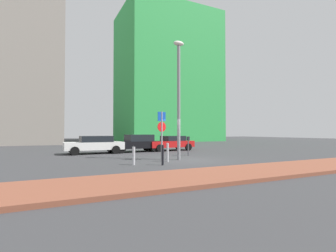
{
  "coord_description": "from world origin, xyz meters",
  "views": [
    {
      "loc": [
        -7.72,
        -13.22,
        1.71
      ],
      "look_at": [
        -0.37,
        1.86,
        2.1
      ],
      "focal_mm": 26.86,
      "sensor_mm": 36.0,
      "label": 1
    }
  ],
  "objects": [
    {
      "name": "ground_plane",
      "position": [
        0.0,
        0.0,
        0.0
      ],
      "size": [
        120.0,
        120.0,
        0.0
      ],
      "primitive_type": "plane",
      "color": "#38383A"
    },
    {
      "name": "traffic_bollard_near",
      "position": [
        -1.45,
        -0.3,
        0.54
      ],
      "size": [
        0.13,
        0.13,
        1.07
      ],
      "primitive_type": "cylinder",
      "color": "#B7B7BC",
      "rests_on": "ground"
    },
    {
      "name": "traffic_bollard_mid",
      "position": [
        -2.3,
        -1.49,
        0.52
      ],
      "size": [
        0.12,
        0.12,
        1.04
      ],
      "primitive_type": "cylinder",
      "color": "black",
      "rests_on": "ground"
    },
    {
      "name": "building_under_construction",
      "position": [
        -12.23,
        29.11,
        12.08
      ],
      "size": [
        13.41,
        13.39,
        24.16
      ],
      "primitive_type": "cube",
      "color": "gray",
      "rests_on": "ground"
    },
    {
      "name": "parking_meter",
      "position": [
        1.51,
        2.38,
        0.89
      ],
      "size": [
        0.18,
        0.14,
        1.38
      ],
      "color": "#4C4C51",
      "rests_on": "ground"
    },
    {
      "name": "street_lamp",
      "position": [
        -0.35,
        0.37,
        4.31
      ],
      "size": [
        0.7,
        0.36,
        7.36
      ],
      "color": "gray",
      "rests_on": "ground"
    },
    {
      "name": "traffic_bollard_far",
      "position": [
        -3.62,
        -0.77,
        0.47
      ],
      "size": [
        0.15,
        0.15,
        0.94
      ],
      "primitive_type": "cylinder",
      "color": "#B7B7BC",
      "rests_on": "ground"
    },
    {
      "name": "parked_car_black",
      "position": [
        -0.74,
        7.33,
        0.77
      ],
      "size": [
        4.5,
        2.19,
        1.48
      ],
      "color": "black",
      "rests_on": "ground"
    },
    {
      "name": "parked_car_red",
      "position": [
        2.61,
        7.48,
        0.7
      ],
      "size": [
        4.51,
        2.22,
        1.34
      ],
      "color": "red",
      "rests_on": "ground"
    },
    {
      "name": "building_colorful_midrise",
      "position": [
        13.5,
        30.75,
        12.29
      ],
      "size": [
        17.8,
        13.53,
        24.58
      ],
      "primitive_type": "cube",
      "color": "green",
      "rests_on": "ground"
    },
    {
      "name": "parking_sign_post",
      "position": [
        -1.41,
        0.59,
        1.86
      ],
      "size": [
        0.6,
        0.13,
        2.95
      ],
      "color": "gray",
      "rests_on": "ground"
    },
    {
      "name": "parked_car_white",
      "position": [
        -4.25,
        7.11,
        0.75
      ],
      "size": [
        4.47,
        2.08,
        1.39
      ],
      "color": "white",
      "rests_on": "ground"
    },
    {
      "name": "sidewalk_brick",
      "position": [
        0.0,
        -5.44,
        0.07
      ],
      "size": [
        40.0,
        3.03,
        0.14
      ],
      "primitive_type": "cube",
      "color": "brown",
      "rests_on": "ground"
    }
  ]
}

